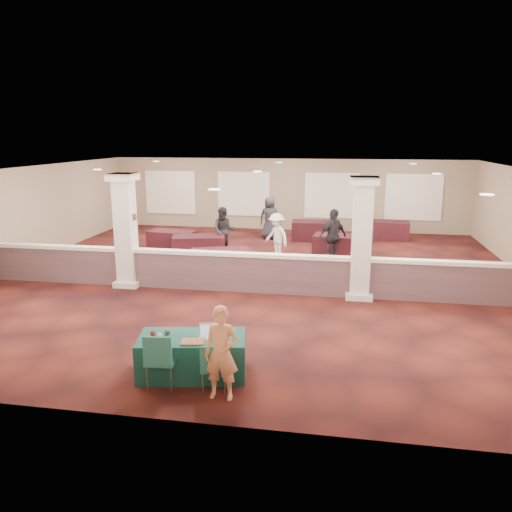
% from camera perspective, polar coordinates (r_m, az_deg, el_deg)
% --- Properties ---
extents(ground, '(16.00, 16.00, 0.00)m').
position_cam_1_polar(ground, '(15.25, 0.16, -2.40)').
color(ground, '#4F1A13').
rests_on(ground, ground).
extents(wall_back, '(16.00, 0.04, 3.20)m').
position_cam_1_polar(wall_back, '(22.73, 3.58, 7.01)').
color(wall_back, gray).
rests_on(wall_back, ground).
extents(wall_front, '(16.00, 0.04, 3.20)m').
position_cam_1_polar(wall_front, '(7.38, -10.43, -7.33)').
color(wall_front, gray).
rests_on(wall_front, ground).
extents(wall_left, '(0.04, 16.00, 3.20)m').
position_cam_1_polar(wall_left, '(18.03, -25.85, 3.94)').
color(wall_left, gray).
rests_on(wall_left, ground).
extents(ceiling, '(16.00, 16.00, 0.02)m').
position_cam_1_polar(ceiling, '(14.69, 0.16, 9.69)').
color(ceiling, white).
rests_on(ceiling, wall_back).
extents(partition_wall, '(15.60, 0.28, 1.10)m').
position_cam_1_polar(partition_wall, '(13.67, -0.90, -1.82)').
color(partition_wall, '#51373A').
rests_on(partition_wall, ground).
extents(column_left, '(0.72, 0.72, 3.20)m').
position_cam_1_polar(column_left, '(14.49, -14.67, 2.95)').
color(column_left, white).
rests_on(column_left, ground).
extents(column_right, '(0.72, 0.72, 3.20)m').
position_cam_1_polar(column_right, '(13.21, 11.98, 2.10)').
color(column_right, white).
rests_on(column_right, ground).
extents(sconce_left, '(0.12, 0.12, 0.18)m').
position_cam_1_polar(sconce_left, '(14.54, -15.76, 4.38)').
color(sconce_left, brown).
rests_on(sconce_left, column_left).
extents(sconce_right, '(0.12, 0.12, 0.18)m').
position_cam_1_polar(sconce_right, '(14.31, -13.73, 4.36)').
color(sconce_right, brown).
rests_on(sconce_right, column_left).
extents(near_table, '(2.03, 1.27, 0.73)m').
position_cam_1_polar(near_table, '(9.19, -7.28, -11.24)').
color(near_table, '#103D3C').
rests_on(near_table, ground).
extents(conf_chair_main, '(0.50, 0.51, 0.89)m').
position_cam_1_polar(conf_chair_main, '(8.47, -4.81, -12.21)').
color(conf_chair_main, '#1F5C5B').
rests_on(conf_chair_main, ground).
extents(conf_chair_side, '(0.54, 0.55, 1.00)m').
position_cam_1_polar(conf_chair_side, '(8.70, -10.91, -11.21)').
color(conf_chair_side, '#1F5C5B').
rests_on(conf_chair_side, ground).
extents(woman, '(0.57, 0.38, 1.57)m').
position_cam_1_polar(woman, '(8.22, -3.98, -11.02)').
color(woman, '#F19568').
rests_on(woman, ground).
extents(far_table_front_left, '(2.01, 1.36, 0.74)m').
position_cam_1_polar(far_table_front_left, '(17.85, -6.55, 1.13)').
color(far_table_front_left, black).
rests_on(far_table_front_left, ground).
extents(far_table_front_center, '(2.02, 1.47, 0.74)m').
position_cam_1_polar(far_table_front_center, '(15.68, -4.03, -0.59)').
color(far_table_front_center, black).
rests_on(far_table_front_center, ground).
extents(far_table_front_right, '(2.04, 1.19, 0.79)m').
position_cam_1_polar(far_table_front_right, '(17.86, 9.73, 1.10)').
color(far_table_front_right, black).
rests_on(far_table_front_right, ground).
extents(far_table_back_left, '(1.83, 1.05, 0.71)m').
position_cam_1_polar(far_table_back_left, '(19.12, -9.53, 1.81)').
color(far_table_back_left, black).
rests_on(far_table_back_left, ground).
extents(far_table_back_center, '(1.98, 1.06, 0.79)m').
position_cam_1_polar(far_table_back_center, '(20.63, 6.85, 2.87)').
color(far_table_back_center, black).
rests_on(far_table_back_center, ground).
extents(far_table_back_right, '(1.96, 1.08, 0.77)m').
position_cam_1_polar(far_table_back_right, '(21.37, 14.57, 2.88)').
color(far_table_back_right, black).
rests_on(far_table_back_right, ground).
extents(attendee_a, '(0.88, 0.58, 1.71)m').
position_cam_1_polar(attendee_a, '(18.08, -3.69, 2.90)').
color(attendee_a, black).
rests_on(attendee_a, ground).
extents(attendee_b, '(1.09, 1.02, 1.60)m').
position_cam_1_polar(attendee_b, '(17.37, 2.38, 2.30)').
color(attendee_b, beige).
rests_on(attendee_b, ground).
extents(attendee_c, '(1.17, 1.09, 1.86)m').
position_cam_1_polar(attendee_c, '(16.82, 8.75, 2.22)').
color(attendee_c, black).
rests_on(attendee_c, ground).
extents(attendee_d, '(0.92, 0.56, 1.77)m').
position_cam_1_polar(attendee_d, '(20.65, 1.57, 4.37)').
color(attendee_d, black).
rests_on(attendee_d, ground).
extents(laptop_base, '(0.36, 0.28, 0.02)m').
position_cam_1_polar(laptop_base, '(8.96, -5.46, -9.25)').
color(laptop_base, silver).
rests_on(laptop_base, near_table).
extents(laptop_screen, '(0.33, 0.07, 0.22)m').
position_cam_1_polar(laptop_screen, '(9.02, -5.42, -8.27)').
color(laptop_screen, silver).
rests_on(laptop_screen, near_table).
extents(screen_glow, '(0.29, 0.06, 0.19)m').
position_cam_1_polar(screen_glow, '(9.02, -5.42, -8.37)').
color(screen_glow, silver).
rests_on(screen_glow, near_table).
extents(knitting, '(0.45, 0.37, 0.03)m').
position_cam_1_polar(knitting, '(8.80, -7.21, -9.69)').
color(knitting, '#AB601B').
rests_on(knitting, near_table).
extents(yarn_cream, '(0.11, 0.11, 0.11)m').
position_cam_1_polar(yarn_cream, '(9.01, -10.94, -9.00)').
color(yarn_cream, beige).
rests_on(yarn_cream, near_table).
extents(yarn_red, '(0.10, 0.10, 0.10)m').
position_cam_1_polar(yarn_red, '(9.18, -11.70, -8.64)').
color(yarn_red, maroon).
rests_on(yarn_red, near_table).
extents(yarn_grey, '(0.10, 0.10, 0.10)m').
position_cam_1_polar(yarn_grey, '(9.19, -10.08, -8.51)').
color(yarn_grey, '#4C4C51').
rests_on(yarn_grey, near_table).
extents(scissors, '(0.12, 0.05, 0.01)m').
position_cam_1_polar(scissors, '(8.73, -3.27, -9.87)').
color(scissors, red).
rests_on(scissors, near_table).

